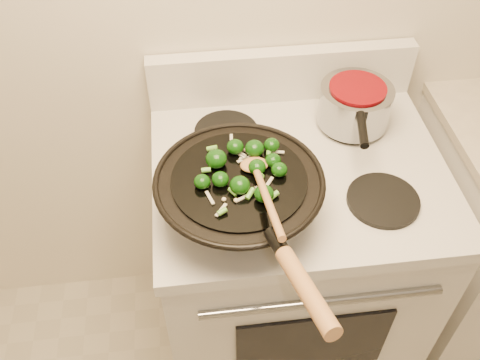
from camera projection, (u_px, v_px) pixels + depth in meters
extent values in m
cube|color=silver|center=(288.00, 268.00, 1.77)|extent=(0.76, 0.64, 0.88)
cube|color=silver|center=(299.00, 171.00, 1.43)|extent=(0.78, 0.66, 0.04)
cube|color=silver|center=(282.00, 75.00, 1.56)|extent=(0.78, 0.05, 0.16)
cylinder|color=gray|center=(322.00, 302.00, 1.29)|extent=(0.60, 0.02, 0.02)
cube|color=black|center=(312.00, 344.00, 1.46)|extent=(0.42, 0.01, 0.28)
cylinder|color=black|center=(239.00, 214.00, 1.30)|extent=(0.18, 0.18, 0.01)
cylinder|color=black|center=(383.00, 200.00, 1.32)|extent=(0.18, 0.18, 0.01)
cylinder|color=black|center=(226.00, 132.00, 1.50)|extent=(0.18, 0.18, 0.01)
cylinder|color=black|center=(351.00, 122.00, 1.53)|extent=(0.18, 0.18, 0.01)
torus|color=black|center=(239.00, 180.00, 1.21)|extent=(0.39, 0.39, 0.01)
cylinder|color=black|center=(239.00, 179.00, 1.21)|extent=(0.31, 0.31, 0.01)
cylinder|color=black|center=(277.00, 242.00, 1.03)|extent=(0.04, 0.07, 0.04)
cylinder|color=#A87342|center=(307.00, 290.00, 0.93)|extent=(0.08, 0.21, 0.07)
ellipsoid|color=#0D3808|center=(264.00, 194.00, 1.15)|extent=(0.04, 0.04, 0.04)
cylinder|color=#4F762A|center=(270.00, 197.00, 1.16)|extent=(0.02, 0.02, 0.01)
ellipsoid|color=#0D3808|center=(216.00, 159.00, 1.22)|extent=(0.05, 0.05, 0.04)
ellipsoid|color=#0D3808|center=(235.00, 147.00, 1.25)|extent=(0.04, 0.04, 0.03)
ellipsoid|color=#0D3808|center=(202.00, 182.00, 1.18)|extent=(0.04, 0.04, 0.03)
cylinder|color=#4F762A|center=(207.00, 184.00, 1.18)|extent=(0.02, 0.02, 0.02)
ellipsoid|color=#0D3808|center=(255.00, 148.00, 1.25)|extent=(0.04, 0.04, 0.04)
ellipsoid|color=#0D3808|center=(272.00, 145.00, 1.26)|extent=(0.04, 0.04, 0.03)
ellipsoid|color=#0D3808|center=(279.00, 170.00, 1.20)|extent=(0.04, 0.04, 0.03)
cylinder|color=#4F762A|center=(284.00, 172.00, 1.21)|extent=(0.01, 0.02, 0.02)
ellipsoid|color=#0D3808|center=(273.00, 160.00, 1.22)|extent=(0.04, 0.04, 0.03)
ellipsoid|color=#0D3808|center=(240.00, 185.00, 1.16)|extent=(0.05, 0.05, 0.04)
ellipsoid|color=#0D3808|center=(220.00, 179.00, 1.18)|extent=(0.04, 0.04, 0.03)
cylinder|color=#4F762A|center=(226.00, 182.00, 1.19)|extent=(0.02, 0.02, 0.02)
ellipsoid|color=#0D3808|center=(257.00, 167.00, 1.21)|extent=(0.04, 0.04, 0.03)
cube|color=beige|center=(231.00, 140.00, 1.29)|extent=(0.01, 0.04, 0.00)
cube|color=beige|center=(245.00, 159.00, 1.24)|extent=(0.04, 0.02, 0.00)
cube|color=beige|center=(249.00, 161.00, 1.24)|extent=(0.05, 0.03, 0.00)
cube|color=beige|center=(243.00, 198.00, 1.16)|extent=(0.04, 0.02, 0.00)
cube|color=beige|center=(238.00, 152.00, 1.26)|extent=(0.04, 0.04, 0.00)
cube|color=beige|center=(210.00, 198.00, 1.16)|extent=(0.02, 0.04, 0.00)
cube|color=beige|center=(269.00, 183.00, 1.19)|extent=(0.03, 0.03, 0.00)
cube|color=beige|center=(263.00, 194.00, 1.17)|extent=(0.03, 0.05, 0.00)
cube|color=beige|center=(221.00, 210.00, 1.14)|extent=(0.03, 0.04, 0.00)
cube|color=beige|center=(242.00, 156.00, 1.25)|extent=(0.04, 0.04, 0.00)
cube|color=beige|center=(275.00, 152.00, 1.26)|extent=(0.04, 0.02, 0.00)
cube|color=beige|center=(274.00, 155.00, 1.25)|extent=(0.02, 0.04, 0.00)
cube|color=beige|center=(258.00, 162.00, 1.24)|extent=(0.02, 0.04, 0.00)
cylinder|color=#5BA535|center=(222.00, 211.00, 1.13)|extent=(0.02, 0.03, 0.02)
cylinder|color=#5BA535|center=(274.00, 195.00, 1.16)|extent=(0.02, 0.03, 0.02)
cylinder|color=#5BA535|center=(269.00, 151.00, 1.25)|extent=(0.03, 0.01, 0.02)
cylinder|color=#5BA535|center=(233.00, 191.00, 1.17)|extent=(0.03, 0.03, 0.02)
cylinder|color=#5BA535|center=(206.00, 170.00, 1.21)|extent=(0.01, 0.03, 0.02)
cylinder|color=#5BA535|center=(260.00, 174.00, 1.20)|extent=(0.02, 0.02, 0.01)
cylinder|color=#5BA535|center=(250.00, 194.00, 1.16)|extent=(0.03, 0.02, 0.01)
cylinder|color=#5BA535|center=(212.00, 148.00, 1.26)|extent=(0.02, 0.02, 0.01)
sphere|color=beige|center=(246.00, 150.00, 1.26)|extent=(0.01, 0.01, 0.01)
sphere|color=beige|center=(224.00, 199.00, 1.16)|extent=(0.01, 0.01, 0.01)
sphere|color=beige|center=(236.00, 200.00, 1.15)|extent=(0.01, 0.01, 0.01)
sphere|color=beige|center=(215.00, 152.00, 1.26)|extent=(0.01, 0.01, 0.01)
sphere|color=beige|center=(220.00, 165.00, 1.23)|extent=(0.01, 0.01, 0.01)
ellipsoid|color=#A87342|center=(254.00, 165.00, 1.22)|extent=(0.07, 0.05, 0.02)
cylinder|color=#A87342|center=(267.00, 199.00, 1.10)|extent=(0.03, 0.27, 0.08)
cylinder|color=gray|center=(355.00, 105.00, 1.48)|extent=(0.20, 0.20, 0.11)
cylinder|color=#660409|center=(358.00, 88.00, 1.44)|extent=(0.16, 0.16, 0.01)
cylinder|color=black|center=(363.00, 129.00, 1.34)|extent=(0.05, 0.12, 0.02)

